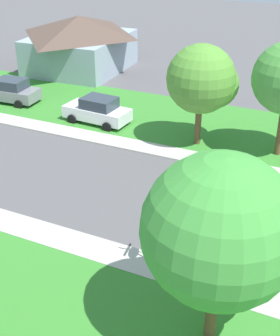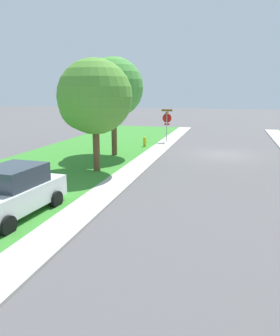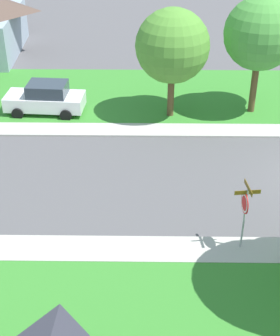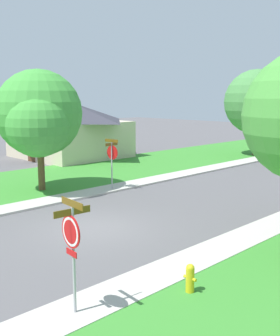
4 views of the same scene
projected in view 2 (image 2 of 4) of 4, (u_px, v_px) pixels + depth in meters
ground_plane at (224, 155)px, 23.07m from camera, size 120.00×120.00×0.00m
sidewalk_east at (90, 204)px, 12.92m from camera, size 1.40×56.00×0.10m
stop_sign_near_corner at (167, 120)px, 27.92m from camera, size 0.92×0.92×2.77m
car_white_behind_trees at (12, 192)px, 11.63m from camera, size 2.26×4.41×1.76m
tree_sidewalk_mid at (111, 90)px, 21.87m from camera, size 4.12×3.83×6.38m
tree_across_right at (92, 99)px, 17.55m from camera, size 4.15×3.86×5.91m
fire_hydrant at (145, 142)px, 25.96m from camera, size 0.38×0.22×0.83m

